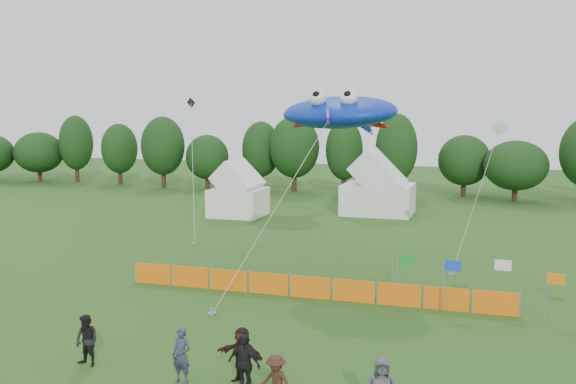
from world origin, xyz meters
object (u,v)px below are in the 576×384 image
(barrier_fence, at_px, (310,287))
(spectator_d, at_px, (244,364))
(spectator_b, at_px, (87,341))
(stingray_kite, at_px, (342,113))
(tent_right, at_px, (378,189))
(spectator_a, at_px, (182,355))
(spectator_f, at_px, (242,355))
(tent_left, at_px, (238,193))
(spectator_c, at_px, (276,382))

(barrier_fence, relative_size, spectator_d, 9.60)
(spectator_b, bearing_deg, spectator_d, 6.35)
(spectator_d, xyz_separation_m, stingray_kite, (-0.46, 14.84, 7.39))
(barrier_fence, xyz_separation_m, spectator_b, (-4.99, -9.71, 0.37))
(tent_right, xyz_separation_m, spectator_a, (-0.32, -34.44, -1.15))
(spectator_f, bearing_deg, tent_left, 123.26)
(spectator_c, bearing_deg, stingray_kite, 114.99)
(tent_left, relative_size, barrier_fence, 0.23)
(tent_left, xyz_separation_m, spectator_f, (12.04, -29.59, -0.94))
(barrier_fence, bearing_deg, spectator_d, -85.67)
(spectator_c, bearing_deg, tent_right, 113.74)
(spectator_a, relative_size, stingray_kite, 0.11)
(spectator_b, height_order, spectator_d, spectator_d)
(barrier_fence, relative_size, spectator_c, 11.22)
(tent_right, height_order, barrier_fence, tent_right)
(stingray_kite, bearing_deg, spectator_d, -88.22)
(spectator_a, height_order, stingray_kite, stingray_kite)
(spectator_b, height_order, spectator_f, spectator_f)
(barrier_fence, distance_m, spectator_b, 10.92)
(spectator_c, height_order, spectator_d, spectator_d)
(spectator_a, distance_m, spectator_c, 3.48)
(spectator_a, distance_m, spectator_f, 1.88)
(tent_right, xyz_separation_m, barrier_fence, (1.07, -24.50, -1.53))
(spectator_b, bearing_deg, tent_right, 93.88)
(barrier_fence, relative_size, spectator_f, 10.14)
(tent_left, xyz_separation_m, barrier_fence, (11.64, -20.24, -1.32))
(barrier_fence, height_order, spectator_f, spectator_f)
(barrier_fence, distance_m, spectator_c, 10.95)
(spectator_b, xyz_separation_m, stingray_kite, (5.29, 14.43, 7.46))
(barrier_fence, xyz_separation_m, spectator_d, (0.77, -10.12, 0.43))
(tent_right, relative_size, barrier_fence, 0.32)
(spectator_f, relative_size, stingray_kite, 0.11)
(spectator_a, bearing_deg, spectator_b, -176.80)
(spectator_d, distance_m, stingray_kite, 16.58)
(tent_left, bearing_deg, spectator_f, -67.86)
(spectator_f, distance_m, stingray_kite, 15.91)
(spectator_c, bearing_deg, tent_left, 132.51)
(spectator_f, bearing_deg, spectator_d, -53.29)
(spectator_b, bearing_deg, stingray_kite, 80.27)
(spectator_b, relative_size, spectator_f, 0.98)
(spectator_b, relative_size, spectator_d, 0.93)
(barrier_fence, xyz_separation_m, spectator_c, (1.99, -10.76, 0.30))
(tent_left, height_order, barrier_fence, tent_left)
(spectator_d, bearing_deg, spectator_f, 127.28)
(spectator_c, xyz_separation_m, spectator_d, (-1.22, 0.64, 0.13))
(tent_left, bearing_deg, tent_right, 21.95)
(stingray_kite, bearing_deg, spectator_a, -96.59)
(stingray_kite, bearing_deg, tent_right, 93.97)
(barrier_fence, height_order, spectator_d, spectator_d)
(spectator_d, bearing_deg, spectator_a, -173.01)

